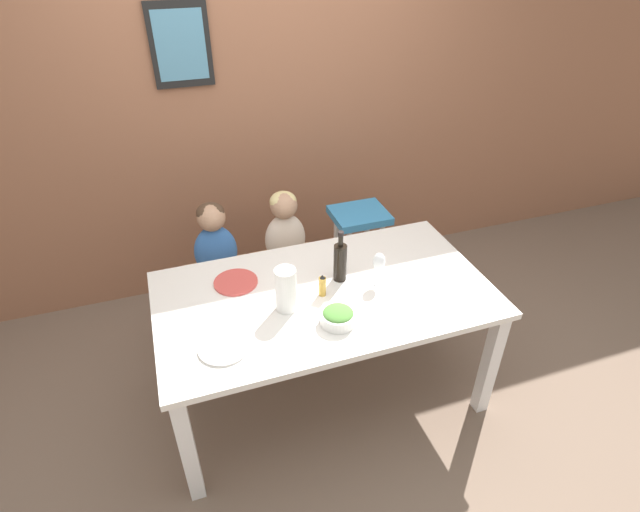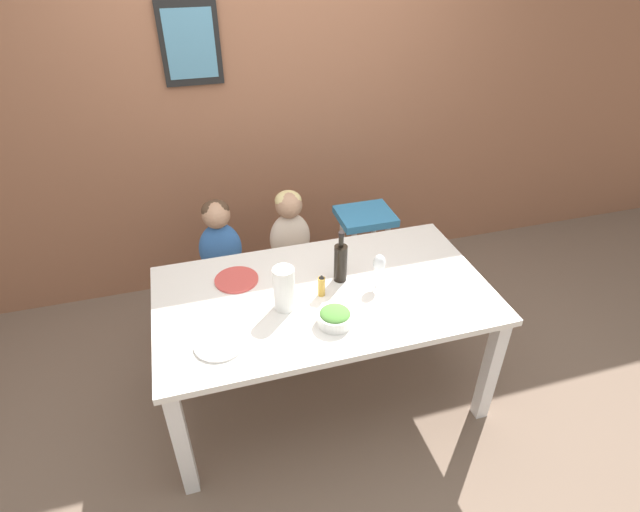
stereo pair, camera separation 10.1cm
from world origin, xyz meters
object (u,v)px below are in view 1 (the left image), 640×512
Objects in this scene: paper_towel_roll at (286,290)px; dinner_plate_front_left at (224,347)px; chair_far_left at (220,284)px; salad_bowl_large at (338,316)px; dinner_plate_back_left at (236,282)px; wine_glass_near at (379,262)px; person_child_center at (285,227)px; wine_bottle at (340,261)px; chair_right_highchair at (359,233)px; person_child_left at (214,239)px; chair_far_center at (287,271)px.

paper_towel_roll is 0.40m from dinner_plate_front_left.
chair_far_left is 2.59× the size of salad_bowl_large.
wine_glass_near is at bearing -18.88° from dinner_plate_back_left.
person_child_center is 2.19× the size of paper_towel_roll.
paper_towel_roll is at bearing -157.00° from wine_bottle.
paper_towel_roll reaches higher than dinner_plate_front_left.
wine_glass_near is at bearing -29.43° from wine_bottle.
chair_right_highchair is 1.46m from dinner_plate_front_left.
chair_far_left is 0.87× the size of person_child_left.
salad_bowl_large reaches higher than dinner_plate_front_left.
dinner_plate_front_left is at bearing -119.70° from chair_far_center.
chair_far_center is 0.87× the size of person_child_center.
chair_far_left is 0.87× the size of person_child_center.
paper_towel_roll reaches higher than dinner_plate_back_left.
chair_right_highchair is at bearing 28.89° from dinner_plate_back_left.
paper_towel_roll is 0.28m from salad_bowl_large.
wine_glass_near is (0.30, -0.75, 0.50)m from chair_far_center.
salad_bowl_large is (-0.01, -0.98, 0.41)m from chair_far_center.
wine_bottle reaches higher than salad_bowl_large.
salad_bowl_large is at bearing -90.46° from person_child_center.
dinner_plate_back_left is at bearing 124.94° from paper_towel_roll.
chair_right_highchair reaches higher than chair_far_left.
salad_bowl_large is at bearing -49.26° from dinner_plate_back_left.
wine_bottle is 1.72× the size of salad_bowl_large.
wine_bottle is at bearing -48.93° from person_child_left.
person_child_center is at bearing 111.70° from wine_glass_near.
dinner_plate_front_left is at bearing -154.91° from wine_bottle.
person_child_center is at bearing 89.54° from salad_bowl_large.
chair_far_left is 1.17m from wine_glass_near.
paper_towel_roll reaches higher than person_child_left.
dinner_plate_back_left is (-0.93, -0.51, 0.18)m from chair_right_highchair.
dinner_plate_back_left reaches higher than chair_right_highchair.
salad_bowl_large is (0.20, -0.18, -0.08)m from paper_towel_roll.
salad_bowl_large reaches higher than chair_far_left.
person_child_left reaches higher than chair_far_left.
chair_far_left is 1.05m from dinner_plate_front_left.
dinner_plate_front_left is at bearing -96.29° from person_child_left.
dinner_plate_back_left is at bearing 164.95° from wine_bottle.
chair_far_left and chair_far_center have the same top height.
chair_far_left is at bearing -90.00° from person_child_left.
paper_towel_roll is (-0.34, -0.14, 0.00)m from wine_bottle.
salad_bowl_large is (-0.01, -0.98, 0.06)m from person_child_center.
person_child_left reaches higher than dinner_plate_back_left.
chair_far_left is 0.61× the size of chair_right_highchair.
wine_bottle is at bearing 67.77° from salad_bowl_large.
chair_right_highchair is at bearing 47.68° from paper_towel_roll.
paper_towel_roll is (-0.73, -0.80, 0.29)m from chair_right_highchair.
dinner_plate_back_left is (0.04, -0.51, 0.03)m from person_child_left.
paper_towel_roll is at bearing -55.06° from dinner_plate_back_left.
chair_right_highchair is 3.15× the size of dinner_plate_back_left.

